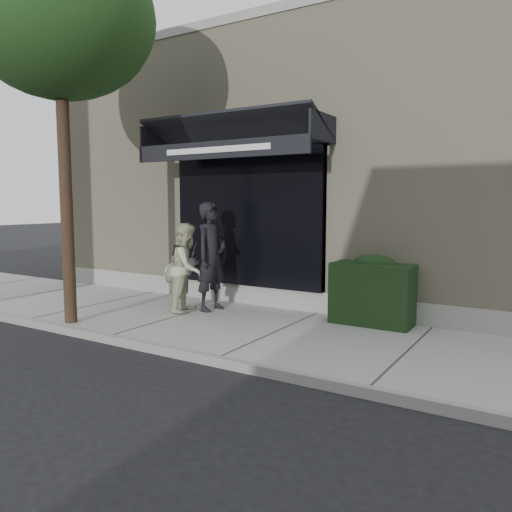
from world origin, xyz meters
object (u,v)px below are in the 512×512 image
Objects in this scene: hedge at (373,291)px; pedestrian_back at (188,268)px; street_tree at (59,17)px; pedestrian_front at (211,257)px.

pedestrian_back reaches higher than hedge.
pedestrian_back is at bearing -164.61° from hedge.
street_tree is 3.15× the size of pedestrian_front.
street_tree is at bearing -149.33° from hedge.
hedge is 3.30m from pedestrian_back.
street_tree reaches higher than pedestrian_front.
street_tree is 4.53m from pedestrian_back.
pedestrian_front is 1.24× the size of pedestrian_back.
hedge is at bearing 30.67° from street_tree.
pedestrian_back is (-3.17, -0.87, 0.27)m from hedge.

